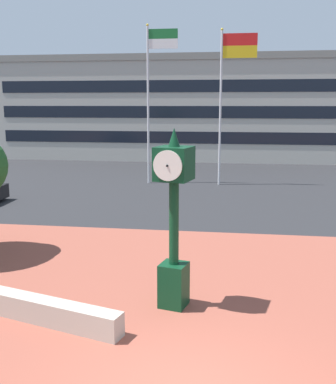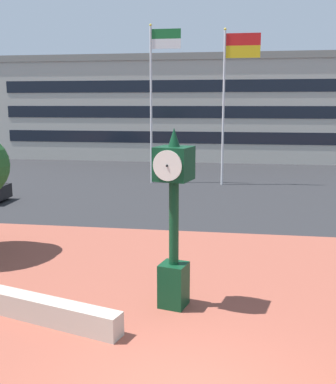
{
  "view_description": "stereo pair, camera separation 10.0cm",
  "coord_description": "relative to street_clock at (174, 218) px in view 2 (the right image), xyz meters",
  "views": [
    {
      "loc": [
        0.58,
        -6.01,
        4.44
      ],
      "look_at": [
        -0.78,
        3.54,
        2.57
      ],
      "focal_mm": 42.61,
      "sensor_mm": 36.0,
      "label": 1
    },
    {
      "loc": [
        0.68,
        -5.99,
        4.44
      ],
      "look_at": [
        -0.78,
        3.54,
        2.57
      ],
      "focal_mm": 42.61,
      "sensor_mm": 36.0,
      "label": 2
    }
  ],
  "objects": [
    {
      "name": "planter_wall",
      "position": [
        -2.36,
        -1.21,
        -1.78
      ],
      "size": [
        3.18,
        1.28,
        0.5
      ],
      "primitive_type": "cube",
      "rotation": [
        0.0,
        0.0,
        -0.28
      ],
      "color": "#ADA393",
      "rests_on": "ground"
    },
    {
      "name": "plaza_brick_paving",
      "position": [
        0.64,
        -0.68,
        -2.03
      ],
      "size": [
        44.0,
        13.51,
        0.01
      ],
      "primitive_type": "cube",
      "color": "brown",
      "rests_on": "ground"
    },
    {
      "name": "flagpole_secondary",
      "position": [
        0.78,
        15.81,
        3.18
      ],
      "size": [
        1.93,
        0.14,
        8.36
      ],
      "color": "silver",
      "rests_on": "ground"
    },
    {
      "name": "street_clock",
      "position": [
        0.0,
        0.0,
        0.0
      ],
      "size": [
        0.86,
        0.9,
        3.96
      ],
      "rotation": [
        0.0,
        0.0,
        -0.23
      ],
      "color": "#0C381E",
      "rests_on": "ground"
    },
    {
      "name": "civic_building",
      "position": [
        -2.66,
        30.39,
        2.06
      ],
      "size": [
        32.51,
        10.38,
        8.16
      ],
      "color": "#B2ADA3",
      "rests_on": "ground"
    },
    {
      "name": "flagpole_primary",
      "position": [
        -3.3,
        15.81,
        3.16
      ],
      "size": [
        1.71,
        0.14,
        8.67
      ],
      "color": "silver",
      "rests_on": "ground"
    }
  ]
}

